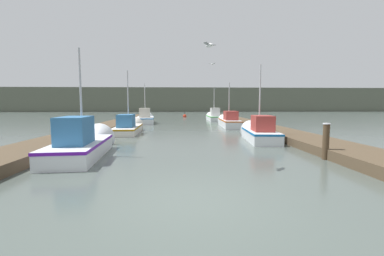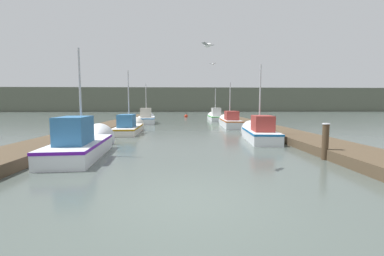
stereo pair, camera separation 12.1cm
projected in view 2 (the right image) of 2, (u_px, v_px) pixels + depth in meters
name	position (u px, v px, depth m)	size (l,w,h in m)	color
ground_plane	(189.00, 201.00, 5.45)	(200.00, 200.00, 0.00)	#47514C
dock_left	(108.00, 127.00, 21.10)	(2.22, 40.00, 0.38)	#4C3D2B
dock_right	(258.00, 126.00, 21.59)	(2.22, 40.00, 0.38)	#4C3D2B
distant_shore_ridge	(182.00, 100.00, 73.70)	(120.00, 16.00, 6.24)	#565B4C
fishing_boat_0	(84.00, 143.00, 10.51)	(2.03, 5.61, 4.66)	silver
fishing_boat_1	(259.00, 132.00, 14.63)	(1.82, 4.95, 4.59)	silver
fishing_boat_2	(130.00, 127.00, 18.78)	(1.73, 5.95, 4.88)	silver
fishing_boat_3	(229.00, 121.00, 23.36)	(1.61, 6.16, 4.29)	silver
fishing_boat_4	(146.00, 118.00, 27.83)	(2.26, 5.77, 4.70)	silver
fishing_boat_5	(215.00, 117.00, 32.25)	(1.59, 5.04, 4.38)	silver
mooring_piling_0	(144.00, 116.00, 33.68)	(0.36, 0.36, 1.01)	#473523
mooring_piling_1	(325.00, 141.00, 9.44)	(0.27, 0.27, 1.35)	#473523
channel_buoy	(186.00, 116.00, 39.81)	(0.53, 0.53, 1.03)	red
seagull_lead	(213.00, 64.00, 20.57)	(0.54, 0.35, 0.12)	white
seagull_1	(208.00, 45.00, 8.03)	(0.46, 0.49, 0.12)	white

